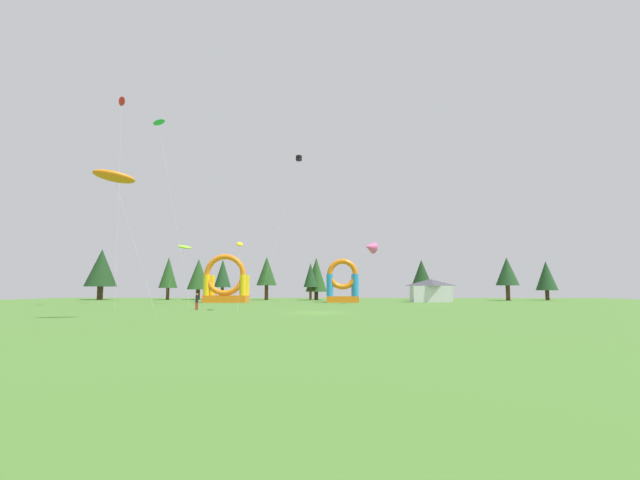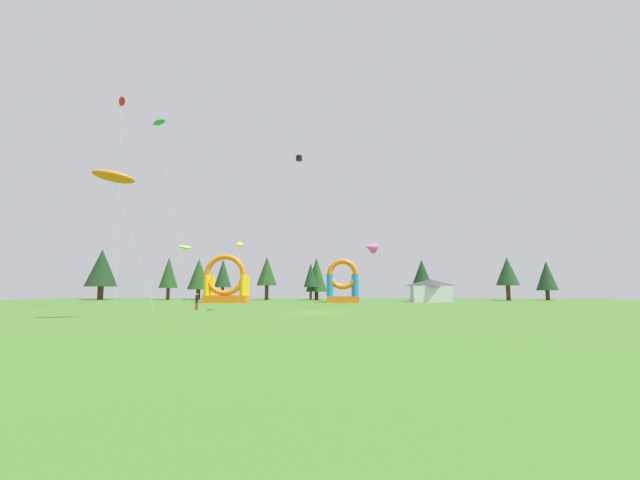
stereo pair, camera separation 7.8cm
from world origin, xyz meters
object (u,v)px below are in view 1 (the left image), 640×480
kite_green_parafoil (159,123)px  festival_tent (431,291)px  kite_black_box (299,159)px  person_far_side (197,300)px  inflatable_red_slide (342,286)px  inflatable_yellow_castle (226,285)px  kite_yellow_parafoil (240,244)px  kite_pink_delta (370,247)px  kite_lime_parafoil (185,247)px  kite_red_parafoil (122,102)px  kite_orange_parafoil (114,177)px

kite_green_parafoil → festival_tent: size_ratio=4.28×
kite_black_box → person_far_side: 38.11m
inflatable_red_slide → person_far_side: bearing=-122.0°
kite_black_box → inflatable_red_slide: bearing=-34.5°
kite_green_parafoil → inflatable_yellow_castle: 25.25m
kite_green_parafoil → festival_tent: bearing=16.8°
kite_yellow_parafoil → kite_black_box: (3.41, 30.51, 17.74)m
inflatable_yellow_castle → inflatable_red_slide: 17.83m
kite_pink_delta → festival_tent: (10.34, 10.17, -5.92)m
kite_black_box → kite_green_parafoil: kite_green_parafoil is taller
kite_lime_parafoil → kite_pink_delta: kite_pink_delta is taller
kite_red_parafoil → kite_pink_delta: bearing=19.9°
kite_red_parafoil → inflatable_red_slide: kite_red_parafoil is taller
kite_black_box → kite_pink_delta: (10.78, -13.29, -16.46)m
person_far_side → inflatable_red_slide: 28.59m
person_far_side → festival_tent: size_ratio=0.28×
inflatable_yellow_castle → kite_yellow_parafoil: bearing=-73.6°
kite_yellow_parafoil → inflatable_red_slide: size_ratio=1.03×
kite_orange_parafoil → kite_green_parafoil: (-8.39, 27.96, 14.90)m
kite_red_parafoil → inflatable_red_slide: 38.95m
kite_red_parafoil → kite_yellow_parafoil: bearing=-22.2°
person_far_side → festival_tent: 39.01m
kite_black_box → person_far_side: size_ratio=15.08×
kite_orange_parafoil → kite_black_box: (9.87, 42.95, 14.13)m
kite_orange_parafoil → kite_black_box: kite_black_box is taller
kite_lime_parafoil → person_far_side: 19.60m
kite_red_parafoil → festival_tent: (40.18, 21.00, -22.16)m
kite_green_parafoil → inflatable_red_slide: bearing=21.5°
kite_yellow_parafoil → inflatable_red_slide: kite_yellow_parafoil is taller
kite_orange_parafoil → kite_lime_parafoil: kite_orange_parafoil is taller
kite_red_parafoil → person_far_side: (11.17, -5.07, -22.98)m
kite_black_box → festival_tent: kite_black_box is taller
kite_red_parafoil → inflatable_yellow_castle: kite_red_parafoil is taller
inflatable_red_slide → festival_tent: inflatable_red_slide is taller
kite_orange_parafoil → inflatable_red_slide: kite_orange_parafoil is taller
kite_yellow_parafoil → kite_lime_parafoil: bearing=122.5°
kite_green_parafoil → festival_tent: kite_green_parafoil is taller
kite_lime_parafoil → kite_yellow_parafoil: (11.62, -18.21, -1.45)m
inflatable_yellow_castle → inflatable_red_slide: inflatable_yellow_castle is taller
kite_green_parafoil → kite_orange_parafoil: bearing=-73.3°
kite_pink_delta → festival_tent: 15.67m
inflatable_red_slide → festival_tent: (13.89, 1.86, -0.72)m
kite_red_parafoil → inflatable_yellow_castle: 29.16m
kite_black_box → inflatable_red_slide: 23.38m
kite_pink_delta → inflatable_red_slide: 10.43m
kite_orange_parafoil → inflatable_red_slide: bearing=65.8°
kite_green_parafoil → kite_pink_delta: bearing=3.4°
kite_yellow_parafoil → inflatable_yellow_castle: (-7.15, 24.33, -3.86)m
kite_orange_parafoil → kite_black_box: size_ratio=0.43×
kite_orange_parafoil → kite_lime_parafoil: 31.16m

